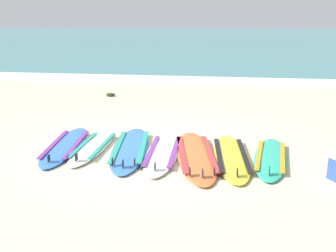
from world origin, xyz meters
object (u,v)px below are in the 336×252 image
(surfboard_0, at_px, (65,146))
(surfboard_1, at_px, (93,147))
(surfboard_6, at_px, (271,158))
(surfboard_5, at_px, (231,156))
(surfboard_3, at_px, (163,152))
(surfboard_4, at_px, (196,155))
(surfboard_2, at_px, (130,148))

(surfboard_0, xyz_separation_m, surfboard_1, (0.50, 0.01, 0.00))
(surfboard_0, height_order, surfboard_6, same)
(surfboard_5, bearing_deg, surfboard_3, 178.58)
(surfboard_4, height_order, surfboard_6, same)
(surfboard_1, xyz_separation_m, surfboard_2, (0.67, 0.02, 0.00))
(surfboard_5, bearing_deg, surfboard_1, 176.60)
(surfboard_0, xyz_separation_m, surfboard_5, (2.90, -0.13, -0.00))
(surfboard_3, xyz_separation_m, surfboard_6, (1.77, 0.01, 0.00))
(surfboard_1, xyz_separation_m, surfboard_5, (2.39, -0.14, -0.00))
(surfboard_2, relative_size, surfboard_5, 1.09)
(surfboard_2, xyz_separation_m, surfboard_5, (1.73, -0.16, -0.00))
(surfboard_0, bearing_deg, surfboard_6, -1.49)
(surfboard_1, relative_size, surfboard_5, 0.86)
(surfboard_1, relative_size, surfboard_3, 0.90)
(surfboard_4, bearing_deg, surfboard_5, 0.71)
(surfboard_0, relative_size, surfboard_6, 1.09)
(surfboard_6, bearing_deg, surfboard_5, -176.11)
(surfboard_2, bearing_deg, surfboard_6, -2.89)
(surfboard_4, distance_m, surfboard_5, 0.58)
(surfboard_2, distance_m, surfboard_3, 0.60)
(surfboard_2, bearing_deg, surfboard_4, -8.36)
(surfboard_0, relative_size, surfboard_2, 0.91)
(surfboard_1, bearing_deg, surfboard_4, -4.70)
(surfboard_1, height_order, surfboard_3, same)
(surfboard_2, relative_size, surfboard_6, 1.19)
(surfboard_0, height_order, surfboard_3, same)
(surfboard_2, height_order, surfboard_4, same)
(surfboard_2, bearing_deg, surfboard_0, -178.68)
(surfboard_0, height_order, surfboard_1, same)
(surfboard_3, xyz_separation_m, surfboard_5, (1.14, -0.03, -0.00))
(surfboard_1, distance_m, surfboard_5, 2.40)
(surfboard_4, height_order, surfboard_5, same)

